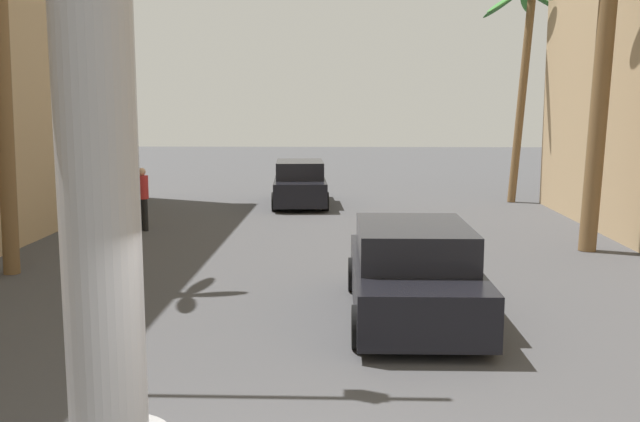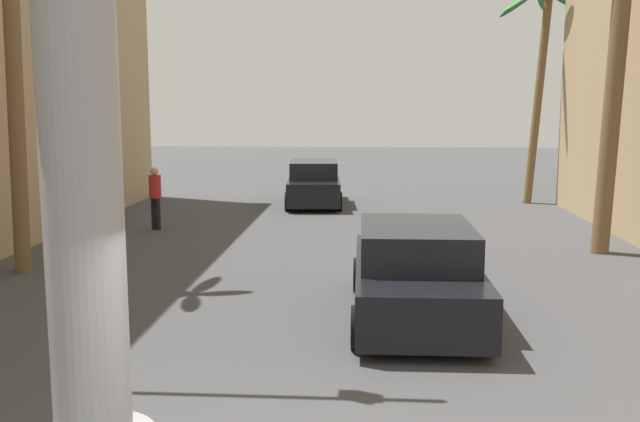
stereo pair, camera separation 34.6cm
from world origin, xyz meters
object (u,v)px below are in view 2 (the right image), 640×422
(palm_tree_far_right, at_px, (539,63))
(palm_tree_mid_left, at_px, (10,6))
(pedestrian_far_left, at_px, (155,193))
(car_far, at_px, (314,184))
(car_lead, at_px, (415,274))
(palm_tree_mid_right, at_px, (615,47))

(palm_tree_far_right, height_order, palm_tree_mid_left, palm_tree_mid_left)
(palm_tree_mid_left, height_order, pedestrian_far_left, palm_tree_mid_left)
(car_far, distance_m, palm_tree_mid_left, 12.90)
(car_far, xyz_separation_m, palm_tree_mid_left, (-5.37, -10.71, 4.78))
(car_lead, bearing_deg, palm_tree_mid_right, 49.19)
(palm_tree_mid_right, bearing_deg, palm_tree_far_right, 87.87)
(car_lead, relative_size, palm_tree_mid_right, 0.58)
(car_lead, xyz_separation_m, palm_tree_mid_left, (-8.08, 2.84, 4.77))
(palm_tree_mid_left, bearing_deg, car_lead, -19.38)
(car_far, xyz_separation_m, palm_tree_far_right, (7.94, 1.05, 4.28))
(palm_tree_far_right, height_order, palm_tree_mid_right, palm_tree_mid_right)
(car_far, distance_m, palm_tree_far_right, 9.08)
(palm_tree_mid_left, bearing_deg, pedestrian_far_left, 76.19)
(car_lead, distance_m, palm_tree_far_right, 16.10)
(palm_tree_mid_left, relative_size, palm_tree_mid_right, 1.14)
(car_lead, distance_m, palm_tree_mid_right, 8.54)
(palm_tree_far_right, bearing_deg, palm_tree_mid_right, -92.13)
(palm_tree_mid_right, bearing_deg, pedestrian_far_left, 168.54)
(car_lead, relative_size, palm_tree_mid_left, 0.51)
(palm_tree_mid_left, xyz_separation_m, pedestrian_far_left, (1.28, 5.20, -4.47))
(car_lead, bearing_deg, pedestrian_far_left, 130.22)
(car_lead, distance_m, car_far, 13.82)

